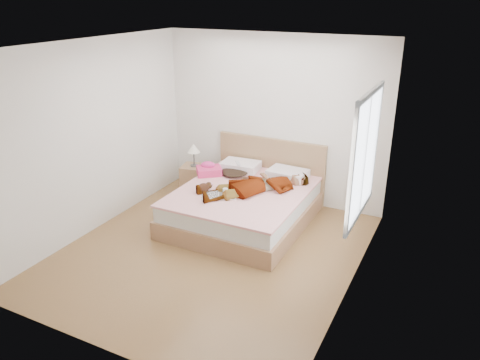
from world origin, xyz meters
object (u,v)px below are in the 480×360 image
at_px(towel, 209,169).
at_px(plush_toy, 204,187).
at_px(woman, 257,182).
at_px(bed, 246,203).
at_px(nightstand, 195,178).
at_px(coffee_mug, 226,191).
at_px(magazine, 219,195).
at_px(phone, 238,163).

height_order(towel, plush_toy, towel).
height_order(woman, plush_toy, woman).
bearing_deg(bed, nightstand, 157.62).
distance_m(coffee_mug, plush_toy, 0.31).
distance_m(woman, towel, 0.95).
bearing_deg(magazine, bed, 63.16).
xyz_separation_m(magazine, coffee_mug, (0.06, 0.09, 0.03)).
height_order(woman, nightstand, nightstand).
height_order(towel, coffee_mug, towel).
height_order(coffee_mug, plush_toy, plush_toy).
xyz_separation_m(bed, nightstand, (-1.17, 0.48, 0.01)).
xyz_separation_m(woman, phone, (-0.50, 0.40, 0.08)).
xyz_separation_m(bed, magazine, (-0.21, -0.42, 0.24)).
height_order(plush_toy, nightstand, nightstand).
relative_size(phone, nightstand, 0.12).
relative_size(woman, magazine, 3.02).
relative_size(coffee_mug, plush_toy, 0.43).
bearing_deg(bed, magazine, -116.84).
bearing_deg(phone, towel, 153.72).
height_order(bed, coffee_mug, bed).
bearing_deg(phone, coffee_mug, -124.70).
relative_size(woman, plush_toy, 6.58).
bearing_deg(woman, plush_toy, -106.42).
distance_m(phone, towel, 0.47).
bearing_deg(woman, nightstand, -157.78).
bearing_deg(bed, coffee_mug, -115.11).
distance_m(magazine, coffee_mug, 0.11).
bearing_deg(magazine, woman, 47.81).
xyz_separation_m(plush_toy, nightstand, (-0.71, 0.87, -0.29)).
distance_m(woman, magazine, 0.58).
bearing_deg(bed, woman, 1.10).
bearing_deg(phone, bed, -98.98).
bearing_deg(towel, woman, -14.12).
bearing_deg(towel, nightstand, 149.60).
distance_m(phone, coffee_mug, 0.77).
height_order(phone, magazine, phone).
bearing_deg(magazine, towel, 129.28).
xyz_separation_m(coffee_mug, nightstand, (-1.01, 0.81, -0.26)).
distance_m(magazine, plush_toy, 0.26).
bearing_deg(coffee_mug, nightstand, 141.43).
relative_size(phone, magazine, 0.19).
xyz_separation_m(phone, magazine, (0.12, -0.82, -0.19)).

